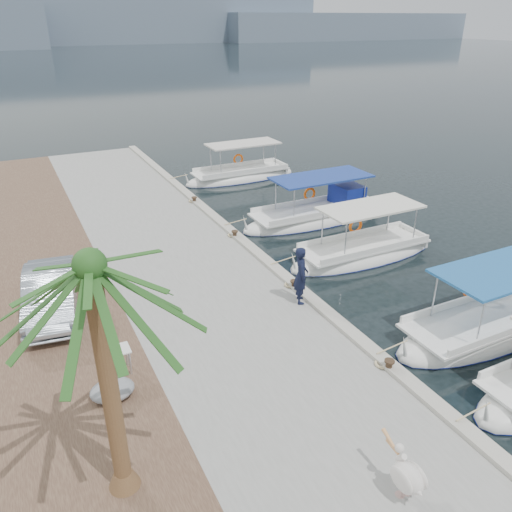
{
  "coord_description": "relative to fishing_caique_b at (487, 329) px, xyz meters",
  "views": [
    {
      "loc": [
        -8.36,
        -11.53,
        9.06
      ],
      "look_at": [
        -1.0,
        3.16,
        1.2
      ],
      "focal_mm": 35.0,
      "sensor_mm": 36.0,
      "label": 1
    }
  ],
  "objects": [
    {
      "name": "ground",
      "position": [
        -4.16,
        2.93,
        -0.12
      ],
      "size": [
        400.0,
        400.0,
        0.0
      ],
      "primitive_type": "plane",
      "color": "black",
      "rests_on": "ground"
    },
    {
      "name": "concrete_quay",
      "position": [
        -7.16,
        7.93,
        0.13
      ],
      "size": [
        6.0,
        40.0,
        0.5
      ],
      "primitive_type": "cube",
      "color": "gray",
      "rests_on": "ground"
    },
    {
      "name": "quay_curb",
      "position": [
        -4.38,
        7.93,
        0.44
      ],
      "size": [
        0.44,
        40.0,
        0.12
      ],
      "primitive_type": "cube",
      "color": "#A4A091",
      "rests_on": "concrete_quay"
    },
    {
      "name": "cobblestone_strip",
      "position": [
        -12.16,
        7.93,
        0.13
      ],
      "size": [
        4.0,
        40.0,
        0.5
      ],
      "primitive_type": "cube",
      "color": "#4C3428",
      "rests_on": "ground"
    },
    {
      "name": "distant_hills",
      "position": [
        25.45,
        204.42,
        7.49
      ],
      "size": [
        330.0,
        60.0,
        18.0
      ],
      "color": "slate",
      "rests_on": "ground"
    },
    {
      "name": "fishing_caique_b",
      "position": [
        0.0,
        0.0,
        0.0
      ],
      "size": [
        7.15,
        2.37,
        2.83
      ],
      "color": "white",
      "rests_on": "ground"
    },
    {
      "name": "fishing_caique_c",
      "position": [
        -0.1,
        6.24,
        0.0
      ],
      "size": [
        6.96,
        2.17,
        2.83
      ],
      "color": "white",
      "rests_on": "ground"
    },
    {
      "name": "fishing_caique_d",
      "position": [
        0.54,
        10.67,
        0.06
      ],
      "size": [
        8.02,
        2.37,
        2.83
      ],
      "color": "white",
      "rests_on": "ground"
    },
    {
      "name": "fishing_caique_e",
      "position": [
        0.08,
        18.67,
        0.0
      ],
      "size": [
        7.31,
        2.12,
        2.83
      ],
      "color": "white",
      "rests_on": "ground"
    },
    {
      "name": "mooring_bollards",
      "position": [
        -4.51,
        4.43,
        0.57
      ],
      "size": [
        0.28,
        20.28,
        0.33
      ],
      "color": "black",
      "rests_on": "concrete_quay"
    },
    {
      "name": "pelican",
      "position": [
        -6.8,
        -3.75,
        0.9
      ],
      "size": [
        0.52,
        1.31,
        1.02
      ],
      "color": "tan",
      "rests_on": "concrete_quay"
    },
    {
      "name": "fisherman",
      "position": [
        -4.76,
        3.61,
        1.36
      ],
      "size": [
        0.71,
        0.84,
        1.97
      ],
      "primitive_type": "imported",
      "rotation": [
        0.0,
        0.0,
        1.18
      ],
      "color": "black",
      "rests_on": "concrete_quay"
    },
    {
      "name": "date_palm",
      "position": [
        -11.71,
        -1.04,
        5.32
      ],
      "size": [
        4.6,
        4.6,
        5.9
      ],
      "color": "brown",
      "rests_on": "cobblestone_strip"
    },
    {
      "name": "parked_car",
      "position": [
        -12.21,
        6.56,
        1.08
      ],
      "size": [
        2.05,
        4.43,
        1.41
      ],
      "primitive_type": "imported",
      "rotation": [
        0.0,
        0.0,
        -0.14
      ],
      "color": "#A7B2BF",
      "rests_on": "cobblestone_strip"
    },
    {
      "name": "tarp_bundle",
      "position": [
        -11.36,
        1.71,
        0.58
      ],
      "size": [
        1.1,
        0.9,
        0.4
      ],
      "primitive_type": "ellipsoid",
      "color": "gray",
      "rests_on": "cobblestone_strip"
    },
    {
      "name": "folding_table",
      "position": [
        -10.93,
        2.58,
        0.9
      ],
      "size": [
        0.55,
        0.55,
        0.73
      ],
      "color": "silver",
      "rests_on": "cobblestone_strip"
    }
  ]
}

